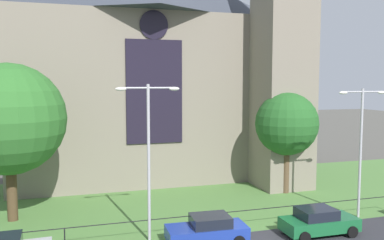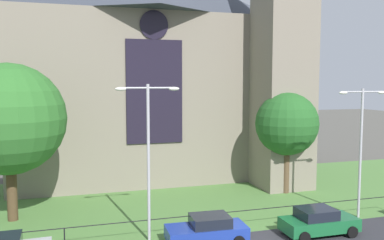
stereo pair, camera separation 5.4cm
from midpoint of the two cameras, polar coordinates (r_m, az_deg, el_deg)
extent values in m
plane|color=#56544C|center=(31.32, 0.89, -10.40)|extent=(160.00, 160.00, 0.00)
cube|color=#517F3D|center=(29.50, 2.09, -11.39)|extent=(120.00, 20.00, 0.01)
cube|color=gray|center=(38.04, -7.00, 3.04)|extent=(22.00, 12.00, 14.00)
cube|color=black|center=(32.07, -5.16, 3.90)|extent=(4.40, 0.16, 8.00)
cylinder|color=black|center=(32.36, -5.23, 12.96)|extent=(2.20, 0.15, 2.20)
cube|color=gray|center=(33.76, 12.49, 6.07)|extent=(4.00, 4.00, 18.00)
cylinder|color=black|center=(23.38, 0.19, -13.07)|extent=(27.20, 0.05, 0.05)
cylinder|color=black|center=(22.65, -17.13, -15.41)|extent=(0.07, 0.07, 1.10)
cylinder|color=black|center=(23.56, 0.19, -14.34)|extent=(0.07, 0.07, 1.10)
cylinder|color=black|center=(26.27, 14.88, -12.43)|extent=(0.06, 0.07, 1.10)
cylinder|color=#4C3823|center=(27.78, -23.57, -8.91)|extent=(0.62, 0.62, 3.73)
sphere|color=#2D6B28|center=(27.08, -23.91, 0.15)|extent=(6.74, 6.74, 6.74)
cylinder|color=brown|center=(32.50, 12.88, -6.75)|extent=(0.52, 0.52, 3.52)
sphere|color=#235B23|center=(31.96, 13.01, -0.52)|extent=(4.76, 4.76, 4.76)
cylinder|color=#B2B2B7|center=(21.92, -5.96, -6.02)|extent=(0.16, 0.16, 8.36)
cylinder|color=#B2B2B7|center=(21.38, -7.91, 4.41)|extent=(1.40, 0.10, 0.10)
cylinder|color=#B2B2B7|center=(21.64, -4.23, 4.46)|extent=(1.40, 0.10, 0.10)
ellipsoid|color=white|center=(21.28, -9.77, 4.25)|extent=(0.57, 0.26, 0.20)
ellipsoid|color=white|center=(21.81, -2.43, 4.34)|extent=(0.57, 0.26, 0.20)
cylinder|color=#B2B2B7|center=(27.68, 22.30, -4.33)|extent=(0.16, 0.16, 8.06)
cylinder|color=#B2B2B7|center=(26.89, 21.42, 3.64)|extent=(1.40, 0.10, 0.10)
cylinder|color=#B2B2B7|center=(27.78, 23.70, 3.60)|extent=(1.40, 0.10, 0.10)
ellipsoid|color=white|center=(26.47, 20.23, 3.55)|extent=(0.57, 0.26, 0.20)
ellipsoid|color=white|center=(28.24, 24.77, 3.48)|extent=(0.57, 0.26, 0.20)
cube|color=#1E3899|center=(22.37, 2.07, -15.28)|extent=(4.28, 2.01, 0.70)
cube|color=black|center=(22.21, 2.58, -13.72)|extent=(2.08, 1.70, 0.55)
cylinder|color=black|center=(22.96, -2.24, -15.50)|extent=(0.65, 0.25, 0.64)
cylinder|color=black|center=(23.69, 4.98, -14.84)|extent=(0.65, 0.25, 0.64)
cube|color=#196033|center=(24.63, 17.21, -13.55)|extent=(4.22, 1.85, 0.70)
cube|color=black|center=(24.33, 16.85, -12.23)|extent=(2.02, 1.62, 0.55)
cylinder|color=black|center=(26.22, 18.84, -13.10)|extent=(0.64, 0.23, 0.64)
cylinder|color=black|center=(24.85, 21.29, -14.21)|extent=(0.64, 0.23, 0.64)
cylinder|color=black|center=(24.72, 13.08, -14.09)|extent=(0.64, 0.23, 0.64)
cylinder|color=black|center=(23.26, 15.32, -15.40)|extent=(0.64, 0.23, 0.64)
camera|label=1|loc=(0.03, -89.95, 0.01)|focal=38.61mm
camera|label=2|loc=(0.03, 90.05, -0.01)|focal=38.61mm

